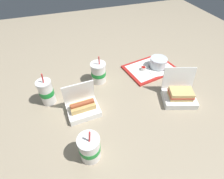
{
  "coord_description": "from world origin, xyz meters",
  "views": [
    {
      "loc": [
        -0.27,
        -0.74,
        0.82
      ],
      "look_at": [
        -0.01,
        0.02,
        0.05
      ],
      "focal_mm": 28.0,
      "sensor_mm": 36.0,
      "label": 1
    }
  ],
  "objects_px": {
    "clamshell_hotdog_left": "(83,107)",
    "food_tray": "(150,68)",
    "ketchup_cup": "(143,68)",
    "soda_cup_back": "(90,148)",
    "cake_container": "(158,63)",
    "soda_cup_center": "(47,92)",
    "plastic_fork": "(134,66)",
    "clamshell_sandwich_right": "(179,95)",
    "soda_cup_right": "(98,73)"
  },
  "relations": [
    {
      "from": "clamshell_sandwich_right",
      "to": "soda_cup_center",
      "type": "relative_size",
      "value": 1.08
    },
    {
      "from": "cake_container",
      "to": "soda_cup_back",
      "type": "xyz_separation_m",
      "value": [
        -0.66,
        -0.53,
        0.03
      ]
    },
    {
      "from": "clamshell_sandwich_right",
      "to": "soda_cup_right",
      "type": "bearing_deg",
      "value": 141.2
    },
    {
      "from": "clamshell_hotdog_left",
      "to": "soda_cup_back",
      "type": "distance_m",
      "value": 0.29
    },
    {
      "from": "cake_container",
      "to": "plastic_fork",
      "type": "height_order",
      "value": "cake_container"
    },
    {
      "from": "soda_cup_right",
      "to": "soda_cup_back",
      "type": "bearing_deg",
      "value": -109.5
    },
    {
      "from": "ketchup_cup",
      "to": "soda_cup_back",
      "type": "xyz_separation_m",
      "value": [
        -0.53,
        -0.53,
        0.05
      ]
    },
    {
      "from": "food_tray",
      "to": "soda_cup_center",
      "type": "xyz_separation_m",
      "value": [
        -0.76,
        -0.1,
        0.08
      ]
    },
    {
      "from": "cake_container",
      "to": "clamshell_hotdog_left",
      "type": "height_order",
      "value": "clamshell_hotdog_left"
    },
    {
      "from": "cake_container",
      "to": "clamshell_hotdog_left",
      "type": "relative_size",
      "value": 0.67
    },
    {
      "from": "clamshell_hotdog_left",
      "to": "food_tray",
      "type": "bearing_deg",
      "value": 23.54
    },
    {
      "from": "cake_container",
      "to": "soda_cup_right",
      "type": "height_order",
      "value": "soda_cup_right"
    },
    {
      "from": "clamshell_sandwich_right",
      "to": "food_tray",
      "type": "bearing_deg",
      "value": 92.72
    },
    {
      "from": "food_tray",
      "to": "plastic_fork",
      "type": "bearing_deg",
      "value": 151.12
    },
    {
      "from": "cake_container",
      "to": "soda_cup_center",
      "type": "distance_m",
      "value": 0.82
    },
    {
      "from": "clamshell_hotdog_left",
      "to": "soda_cup_back",
      "type": "xyz_separation_m",
      "value": [
        -0.02,
        -0.28,
        0.03
      ]
    },
    {
      "from": "clamshell_hotdog_left",
      "to": "soda_cup_right",
      "type": "xyz_separation_m",
      "value": [
        0.16,
        0.24,
        0.03
      ]
    },
    {
      "from": "food_tray",
      "to": "clamshell_sandwich_right",
      "type": "height_order",
      "value": "clamshell_sandwich_right"
    },
    {
      "from": "ketchup_cup",
      "to": "soda_cup_center",
      "type": "height_order",
      "value": "soda_cup_center"
    },
    {
      "from": "plastic_fork",
      "to": "soda_cup_center",
      "type": "relative_size",
      "value": 0.49
    },
    {
      "from": "clamshell_hotdog_left",
      "to": "soda_cup_right",
      "type": "height_order",
      "value": "soda_cup_right"
    },
    {
      "from": "food_tray",
      "to": "soda_cup_center",
      "type": "bearing_deg",
      "value": -172.26
    },
    {
      "from": "ketchup_cup",
      "to": "soda_cup_right",
      "type": "bearing_deg",
      "value": 179.86
    },
    {
      "from": "plastic_fork",
      "to": "soda_cup_back",
      "type": "xyz_separation_m",
      "value": [
        -0.49,
        -0.59,
        0.06
      ]
    },
    {
      "from": "clamshell_sandwich_right",
      "to": "soda_cup_center",
      "type": "bearing_deg",
      "value": 162.45
    },
    {
      "from": "soda_cup_center",
      "to": "clamshell_hotdog_left",
      "type": "bearing_deg",
      "value": -38.55
    },
    {
      "from": "clamshell_sandwich_right",
      "to": "soda_cup_back",
      "type": "height_order",
      "value": "soda_cup_back"
    },
    {
      "from": "food_tray",
      "to": "clamshell_hotdog_left",
      "type": "xyz_separation_m",
      "value": [
        -0.57,
        -0.25,
        0.04
      ]
    },
    {
      "from": "soda_cup_right",
      "to": "food_tray",
      "type": "bearing_deg",
      "value": 0.8
    },
    {
      "from": "food_tray",
      "to": "clamshell_sandwich_right",
      "type": "distance_m",
      "value": 0.35
    },
    {
      "from": "ketchup_cup",
      "to": "soda_cup_back",
      "type": "distance_m",
      "value": 0.75
    },
    {
      "from": "cake_container",
      "to": "soda_cup_right",
      "type": "relative_size",
      "value": 0.63
    },
    {
      "from": "ketchup_cup",
      "to": "cake_container",
      "type": "bearing_deg",
      "value": -0.38
    },
    {
      "from": "plastic_fork",
      "to": "cake_container",
      "type": "bearing_deg",
      "value": -14.86
    },
    {
      "from": "soda_cup_back",
      "to": "soda_cup_right",
      "type": "relative_size",
      "value": 1.02
    },
    {
      "from": "cake_container",
      "to": "clamshell_hotdog_left",
      "type": "bearing_deg",
      "value": -159.01
    },
    {
      "from": "clamshell_sandwich_right",
      "to": "soda_cup_back",
      "type": "relative_size",
      "value": 1.16
    },
    {
      "from": "cake_container",
      "to": "soda_cup_back",
      "type": "height_order",
      "value": "soda_cup_back"
    },
    {
      "from": "plastic_fork",
      "to": "clamshell_sandwich_right",
      "type": "bearing_deg",
      "value": -66.1
    },
    {
      "from": "plastic_fork",
      "to": "soda_cup_back",
      "type": "relative_size",
      "value": 0.52
    },
    {
      "from": "plastic_fork",
      "to": "soda_cup_right",
      "type": "relative_size",
      "value": 0.53
    },
    {
      "from": "cake_container",
      "to": "soda_cup_center",
      "type": "relative_size",
      "value": 0.57
    },
    {
      "from": "food_tray",
      "to": "clamshell_hotdog_left",
      "type": "relative_size",
      "value": 2.13
    },
    {
      "from": "plastic_fork",
      "to": "soda_cup_center",
      "type": "bearing_deg",
      "value": -159.02
    },
    {
      "from": "plastic_fork",
      "to": "soda_cup_right",
      "type": "height_order",
      "value": "soda_cup_right"
    },
    {
      "from": "soda_cup_back",
      "to": "ketchup_cup",
      "type": "bearing_deg",
      "value": 44.55
    },
    {
      "from": "food_tray",
      "to": "soda_cup_right",
      "type": "relative_size",
      "value": 1.99
    },
    {
      "from": "clamshell_sandwich_right",
      "to": "clamshell_hotdog_left",
      "type": "bearing_deg",
      "value": 170.57
    },
    {
      "from": "cake_container",
      "to": "plastic_fork",
      "type": "relative_size",
      "value": 1.18
    },
    {
      "from": "cake_container",
      "to": "ketchup_cup",
      "type": "bearing_deg",
      "value": 179.62
    }
  ]
}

